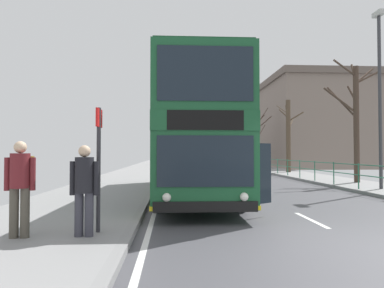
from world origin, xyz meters
name	(u,v)px	position (x,y,z in m)	size (l,w,h in m)	color
ground	(331,247)	(-0.72, 0.00, 0.04)	(15.80, 140.00, 0.20)	#47474C
double_decker_bus_main	(193,136)	(-2.67, 7.38, 2.31)	(3.24, 11.00, 4.41)	#19512D
pedestrian_railing_far_kerb	(324,168)	(4.45, 11.74, 0.88)	(0.05, 24.74, 1.09)	#236B4C
pedestrian_with_backpack	(21,181)	(-6.22, 0.61, 1.16)	(0.55, 0.54, 1.75)	#4C473D
pedestrian_companion	(84,185)	(-5.08, 0.61, 1.08)	(0.55, 0.37, 1.67)	#383842
bus_stop_sign_near	(99,154)	(-4.89, 0.96, 1.64)	(0.08, 0.44, 2.42)	#2D2D33
street_lamp_far_side	(380,85)	(5.45, 8.39, 4.58)	(0.28, 0.60, 7.66)	#38383D
bare_tree_far_00	(288,134)	(5.90, 21.37, 3.19)	(1.64, 2.13, 5.80)	#4C3D2D
bare_tree_far_01	(355,116)	(6.15, 11.69, 3.64)	(2.91, 1.62, 6.52)	#423328
bare_tree_far_02	(258,140)	(5.68, 30.43, 3.06)	(2.89, 2.18, 6.32)	#423328
background_building_00	(318,124)	(14.29, 35.00, 5.20)	(13.42, 15.57, 10.35)	slate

